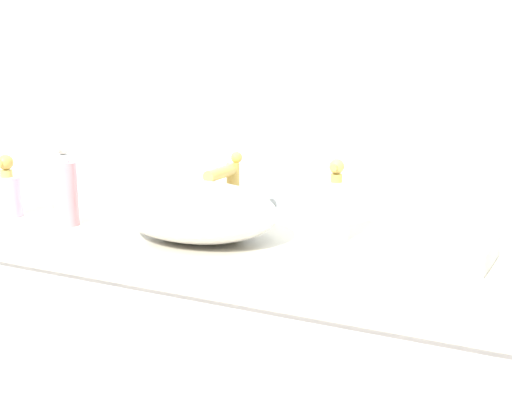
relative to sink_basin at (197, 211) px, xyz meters
The scene contains 7 objects.
bathroom_wall_rear 0.60m from the sink_basin, 64.70° to the left, with size 6.00×0.06×2.60m, color silver.
sink_basin is the anchor object (origin of this frame).
faucet 0.15m from the sink_basin, 90.00° to the left, with size 0.03×0.15×0.17m.
soap_dispenser 0.30m from the sink_basin, 24.06° to the left, with size 0.06×0.06×0.18m.
perfume_bottle 0.35m from the sink_basin, behind, with size 0.06×0.06×0.21m.
spray_can 0.55m from the sink_basin, behind, with size 0.07×0.07×0.16m.
folded_hand_towel 0.53m from the sink_basin, ahead, with size 0.18×0.17×0.04m, color white.
Camera 1 is at (0.53, -0.87, 1.23)m, focal length 45.52 mm.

